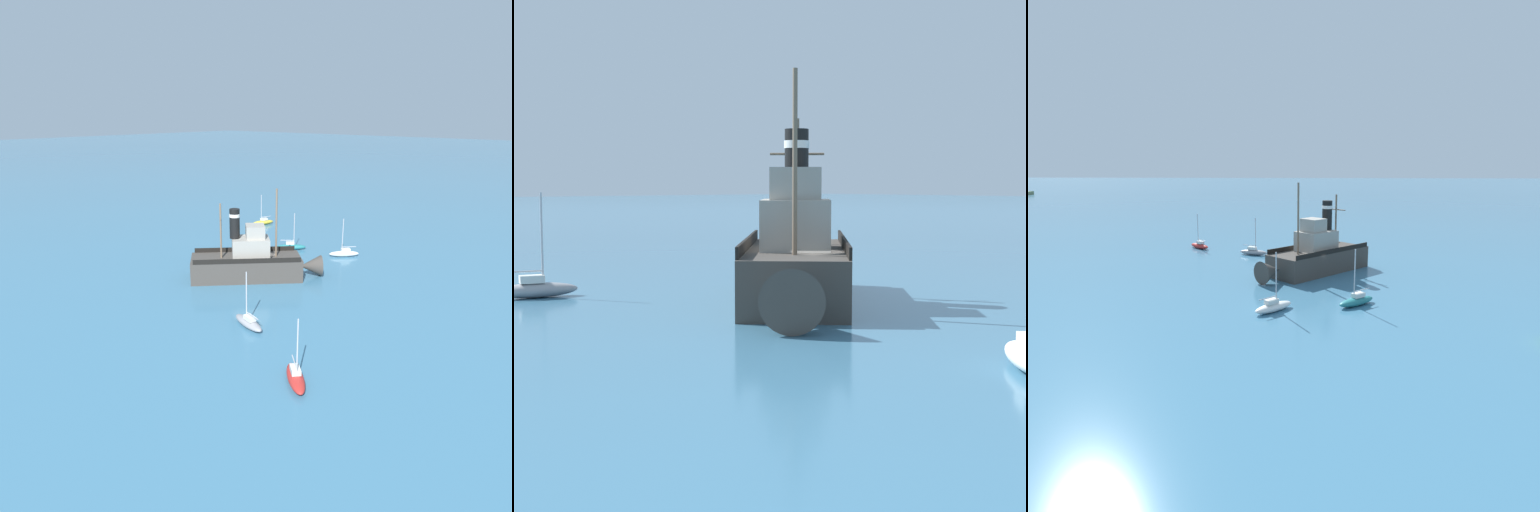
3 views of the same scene
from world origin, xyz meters
The scene contains 3 objects.
ground_plane centered at (0.00, 0.00, 0.00)m, with size 600.00×600.00×0.00m, color teal.
old_tugboat centered at (1.38, -0.21, 1.83)m, with size 12.67×12.46×9.90m.
sailboat_grey centered at (10.64, 7.68, 0.43)m, with size 2.10×3.96×4.90m.
Camera 2 is at (-23.74, 23.45, 5.26)m, focal length 55.00 mm.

